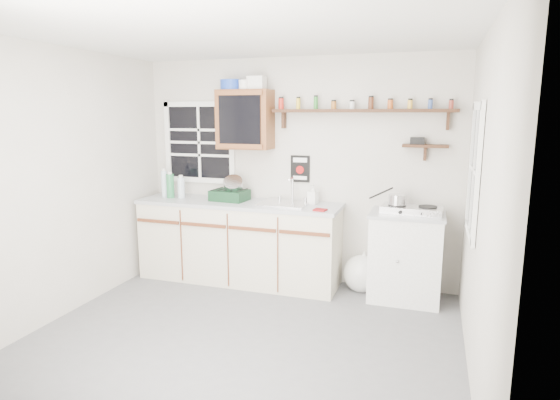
{
  "coord_description": "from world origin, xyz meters",
  "views": [
    {
      "loc": [
        1.47,
        -3.44,
        1.9
      ],
      "look_at": [
        0.15,
        0.55,
        1.11
      ],
      "focal_mm": 30.0,
      "sensor_mm": 36.0,
      "label": 1
    }
  ],
  "objects_px": {
    "upper_cabinet": "(245,120)",
    "hotplate": "(412,210)",
    "dish_rack": "(231,192)",
    "main_cabinet": "(239,241)",
    "spice_shelf": "(360,110)",
    "right_cabinet": "(405,256)"
  },
  "relations": [
    {
      "from": "upper_cabinet",
      "to": "dish_rack",
      "type": "height_order",
      "value": "upper_cabinet"
    },
    {
      "from": "dish_rack",
      "to": "upper_cabinet",
      "type": "bearing_deg",
      "value": 41.44
    },
    {
      "from": "right_cabinet",
      "to": "hotplate",
      "type": "distance_m",
      "value": 0.5
    },
    {
      "from": "right_cabinet",
      "to": "upper_cabinet",
      "type": "height_order",
      "value": "upper_cabinet"
    },
    {
      "from": "dish_rack",
      "to": "hotplate",
      "type": "bearing_deg",
      "value": 4.05
    },
    {
      "from": "upper_cabinet",
      "to": "spice_shelf",
      "type": "height_order",
      "value": "upper_cabinet"
    },
    {
      "from": "upper_cabinet",
      "to": "main_cabinet",
      "type": "bearing_deg",
      "value": -103.68
    },
    {
      "from": "spice_shelf",
      "to": "hotplate",
      "type": "bearing_deg",
      "value": -19.62
    },
    {
      "from": "spice_shelf",
      "to": "right_cabinet",
      "type": "bearing_deg",
      "value": -19.18
    },
    {
      "from": "upper_cabinet",
      "to": "hotplate",
      "type": "relative_size",
      "value": 1.06
    },
    {
      "from": "upper_cabinet",
      "to": "spice_shelf",
      "type": "xyz_separation_m",
      "value": [
        1.26,
        0.07,
        0.1
      ]
    },
    {
      "from": "main_cabinet",
      "to": "dish_rack",
      "type": "bearing_deg",
      "value": 159.88
    },
    {
      "from": "main_cabinet",
      "to": "upper_cabinet",
      "type": "bearing_deg",
      "value": 76.32
    },
    {
      "from": "main_cabinet",
      "to": "dish_rack",
      "type": "height_order",
      "value": "dish_rack"
    },
    {
      "from": "main_cabinet",
      "to": "spice_shelf",
      "type": "bearing_deg",
      "value": 9.34
    },
    {
      "from": "spice_shelf",
      "to": "dish_rack",
      "type": "relative_size",
      "value": 4.57
    },
    {
      "from": "dish_rack",
      "to": "hotplate",
      "type": "xyz_separation_m",
      "value": [
        1.98,
        -0.03,
        -0.07
      ]
    },
    {
      "from": "main_cabinet",
      "to": "right_cabinet",
      "type": "xyz_separation_m",
      "value": [
        1.83,
        0.03,
        -0.01
      ]
    },
    {
      "from": "upper_cabinet",
      "to": "dish_rack",
      "type": "distance_m",
      "value": 0.83
    },
    {
      "from": "spice_shelf",
      "to": "dish_rack",
      "type": "bearing_deg",
      "value": -172.93
    },
    {
      "from": "upper_cabinet",
      "to": "hotplate",
      "type": "xyz_separation_m",
      "value": [
        1.84,
        -0.14,
        -0.88
      ]
    },
    {
      "from": "upper_cabinet",
      "to": "dish_rack",
      "type": "relative_size",
      "value": 1.56
    }
  ]
}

